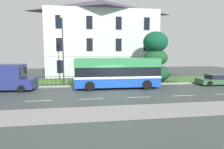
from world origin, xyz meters
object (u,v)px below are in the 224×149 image
at_px(georgian_townhouse, 101,38).
at_px(evergreen_tree, 155,60).
at_px(single_decker_bus, 117,72).
at_px(parked_hatchback_00, 217,80).
at_px(litter_bin, 91,79).
at_px(white_panel_van, 4,77).
at_px(street_lamp_post, 63,46).

distance_m(georgian_townhouse, evergreen_tree, 10.30).
distance_m(georgian_townhouse, single_decker_bus, 12.29).
bearing_deg(parked_hatchback_00, single_decker_bus, 3.86).
bearing_deg(litter_bin, white_panel_van, -165.57).
xyz_separation_m(white_panel_van, street_lamp_post, (5.43, 2.16, 3.12)).
relative_size(single_decker_bus, parked_hatchback_00, 2.03).
bearing_deg(single_decker_bus, white_panel_van, 179.27).
height_order(single_decker_bus, white_panel_van, single_decker_bus).
bearing_deg(georgian_townhouse, evergreen_tree, -52.53).
distance_m(evergreen_tree, parked_hatchback_00, 7.40).
distance_m(white_panel_van, street_lamp_post, 6.62).
xyz_separation_m(parked_hatchback_00, street_lamp_post, (-17.26, 2.15, 3.85)).
bearing_deg(white_panel_van, georgian_townhouse, 50.59).
xyz_separation_m(single_decker_bus, litter_bin, (-2.60, 2.49, -0.93)).
xyz_separation_m(street_lamp_post, litter_bin, (3.02, 0.01, -3.73)).
distance_m(evergreen_tree, white_panel_van, 16.88).
xyz_separation_m(georgian_townhouse, white_panel_van, (-10.53, -11.18, -4.65)).
distance_m(evergreen_tree, single_decker_bus, 6.68).
relative_size(single_decker_bus, litter_bin, 7.50).
height_order(white_panel_van, litter_bin, white_panel_van).
bearing_deg(single_decker_bus, evergreen_tree, 35.53).
relative_size(evergreen_tree, single_decker_bus, 0.72).
distance_m(street_lamp_post, litter_bin, 4.80).
xyz_separation_m(georgian_townhouse, single_decker_bus, (0.51, -11.50, -4.32)).
xyz_separation_m(evergreen_tree, litter_bin, (-8.03, -1.26, -1.98)).
relative_size(evergreen_tree, litter_bin, 5.42).
bearing_deg(street_lamp_post, white_panel_van, -158.30).
distance_m(parked_hatchback_00, litter_bin, 14.41).
bearing_deg(single_decker_bus, parked_hatchback_00, 2.51).
relative_size(single_decker_bus, street_lamp_post, 1.14).
distance_m(white_panel_van, litter_bin, 8.74).
xyz_separation_m(single_decker_bus, white_panel_van, (-11.04, 0.32, -0.33)).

